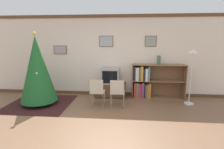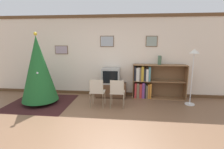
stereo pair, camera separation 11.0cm
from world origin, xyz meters
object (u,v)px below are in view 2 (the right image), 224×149
at_px(christmas_tree, 38,69).
at_px(television, 111,76).
at_px(folding_chair_right, 117,92).
at_px(tv_console, 111,90).
at_px(bookshelf, 149,82).
at_px(standing_lamp, 193,62).
at_px(vase, 160,60).
at_px(folding_chair_left, 97,91).

bearing_deg(christmas_tree, television, 22.01).
bearing_deg(folding_chair_right, tv_console, 106.78).
bearing_deg(bookshelf, tv_console, -178.04).
bearing_deg(standing_lamp, television, 169.56).
height_order(christmas_tree, vase, christmas_tree).
bearing_deg(folding_chair_left, vase, 28.94).
relative_size(christmas_tree, bookshelf, 1.24).
height_order(christmas_tree, standing_lamp, christmas_tree).
distance_m(tv_console, bookshelf, 1.28).
bearing_deg(christmas_tree, tv_console, 22.08).
bearing_deg(standing_lamp, bookshelf, 157.31).
height_order(tv_console, standing_lamp, standing_lamp).
distance_m(television, vase, 1.65).
bearing_deg(television, tv_console, 90.00).
xyz_separation_m(folding_chair_right, bookshelf, (0.96, 0.99, 0.06)).
xyz_separation_m(folding_chair_left, folding_chair_right, (0.57, 0.00, 0.00)).
distance_m(tv_console, folding_chair_left, 1.01).
bearing_deg(folding_chair_left, christmas_tree, 176.31).
bearing_deg(vase, television, -177.25).
relative_size(christmas_tree, tv_console, 2.09).
relative_size(bookshelf, standing_lamp, 1.03).
height_order(tv_console, bookshelf, bookshelf).
height_order(bookshelf, standing_lamp, standing_lamp).
bearing_deg(christmas_tree, folding_chair_left, -3.69).
bearing_deg(television, christmas_tree, -157.99).
height_order(television, standing_lamp, standing_lamp).
bearing_deg(folding_chair_left, bookshelf, 32.88).
distance_m(television, folding_chair_right, 1.02).
height_order(christmas_tree, tv_console, christmas_tree).
xyz_separation_m(bookshelf, standing_lamp, (1.17, -0.49, 0.73)).
bearing_deg(folding_chair_right, television, 106.82).
relative_size(folding_chair_left, bookshelf, 0.48).
height_order(bookshelf, vase, vase).
bearing_deg(vase, standing_lamp, -31.14).
relative_size(folding_chair_left, folding_chair_right, 1.00).
height_order(tv_console, folding_chair_right, folding_chair_right).
relative_size(tv_console, standing_lamp, 0.61).
bearing_deg(christmas_tree, standing_lamp, 4.91).
bearing_deg(standing_lamp, folding_chair_right, -166.85).
relative_size(christmas_tree, folding_chair_left, 2.56).
relative_size(television, folding_chair_right, 0.71).
relative_size(folding_chair_right, vase, 2.88).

